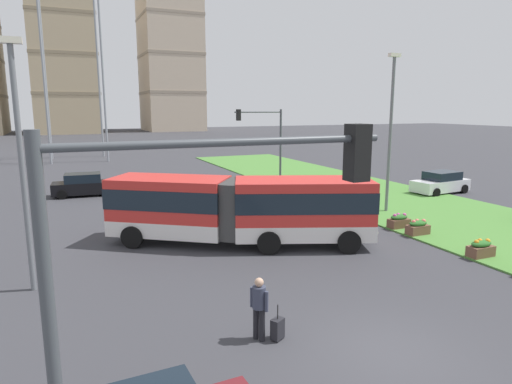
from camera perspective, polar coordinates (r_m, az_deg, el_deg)
ground_plane at (r=12.48m, az=16.65°, el=-19.02°), size 260.00×260.00×0.00m
grass_median at (r=27.57m, az=23.59°, el=-2.88°), size 10.00×70.00×0.08m
articulated_bus at (r=20.04m, az=-2.04°, el=-2.10°), size 11.48×7.71×3.00m
car_black_sedan at (r=33.56m, az=-21.05°, el=0.84°), size 4.51×2.27×1.58m
car_white_van at (r=34.89m, az=22.56°, el=1.09°), size 4.56×2.38×1.58m
pedestrian_crossing at (r=12.10m, az=0.40°, el=-14.19°), size 0.36×0.52×1.74m
rolling_suitcase at (r=12.41m, az=2.77°, el=-17.07°), size 0.43×0.39×0.97m
flower_planter_1 at (r=20.62m, az=26.84°, el=-6.44°), size 1.10×0.56×0.74m
flower_planter_2 at (r=22.95m, az=20.01°, el=-4.25°), size 1.10×0.56×0.74m
flower_planter_3 at (r=23.91m, az=17.83°, el=-3.53°), size 1.10×0.56×0.74m
flower_planter_4 at (r=26.22m, az=13.44°, el=-2.07°), size 1.10×0.56×0.74m
traffic_light_near_left at (r=5.67m, az=-9.80°, el=-10.19°), size 4.45×0.28×5.88m
traffic_light_far_right at (r=33.24m, az=1.29°, el=7.31°), size 3.77×0.28×6.00m
streetlight_left at (r=16.25m, az=-27.88°, el=4.06°), size 0.70×0.28×8.25m
streetlight_median at (r=26.97m, az=16.85°, el=7.93°), size 0.70×0.28×9.10m
apartment_tower_westcentre at (r=122.74m, az=-23.73°, el=19.67°), size 14.80×18.27×53.92m
apartment_tower_centre at (r=127.21m, az=-11.01°, el=18.77°), size 14.76×17.38×48.54m
transmission_pylon at (r=57.98m, az=-22.97°, el=21.70°), size 9.00×6.24×32.97m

